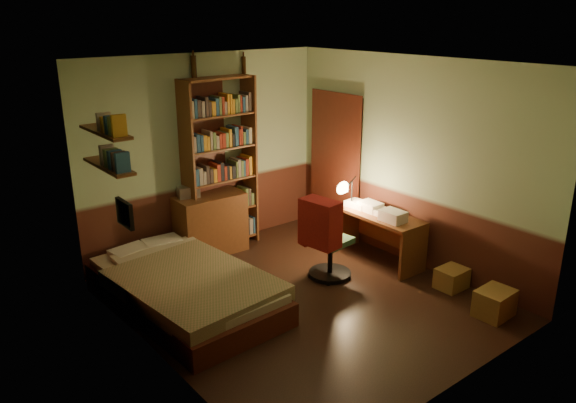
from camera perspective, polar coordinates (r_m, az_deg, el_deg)
floor at (r=6.43m, az=1.41°, el=-9.97°), size 3.50×4.00×0.02m
ceiling at (r=5.66m, az=1.63°, el=13.97°), size 3.50×4.00×0.02m
wall_back at (r=7.51m, az=-8.45°, el=4.82°), size 3.50×0.02×2.60m
wall_left at (r=5.03m, az=-14.04°, el=-2.59°), size 0.02×4.00×2.60m
wall_right at (r=7.14m, az=12.41°, el=3.86°), size 0.02×4.00×2.60m
wall_front at (r=4.66m, az=17.68°, el=-4.65°), size 3.50×0.02×2.60m
doorway at (r=8.04m, az=4.92°, el=3.67°), size 0.06×0.90×2.00m
door_trim at (r=8.01m, az=4.74°, el=3.63°), size 0.02×0.98×2.08m
bed at (r=6.29m, az=-10.57°, el=-7.39°), size 1.35×2.37×0.69m
dresser at (r=7.52m, az=-7.86°, el=-2.29°), size 0.92×0.48×0.81m
mini_stereo at (r=7.36m, az=-10.12°, el=1.03°), size 0.31×0.26×0.14m
bookshelf at (r=7.47m, az=-6.93°, el=3.64°), size 1.01×0.40×2.30m
bottle_left at (r=7.21m, az=-9.56°, el=13.37°), size 0.09×0.09×0.27m
bottle_right at (r=7.61m, az=-4.52°, el=13.65°), size 0.08×0.08×0.22m
desk at (r=7.33m, az=9.13°, el=-3.61°), size 0.52×1.21×0.65m
paper_stack at (r=7.29m, az=8.37°, el=-0.49°), size 0.22×0.29×0.12m
desk_lamp at (r=7.34m, az=6.52°, el=1.73°), size 0.20×0.20×0.60m
office_chair at (r=6.77m, az=4.35°, el=-3.84°), size 0.54×0.49×0.97m
red_jacket at (r=6.63m, az=6.43°, el=2.61°), size 0.29×0.49×0.56m
wall_shelf_lower at (r=5.96m, az=-17.74°, el=3.44°), size 0.20×0.90×0.03m
wall_shelf_upper at (r=5.88m, az=-18.08°, el=6.73°), size 0.20×0.90×0.03m
framed_picture at (r=5.58m, az=-16.26°, el=-1.19°), size 0.04×0.32×0.26m
cardboard_box_a at (r=6.43m, az=20.25°, el=-9.66°), size 0.41×0.33×0.30m
cardboard_box_b at (r=6.89m, az=16.29°, el=-7.49°), size 0.35×0.28×0.24m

